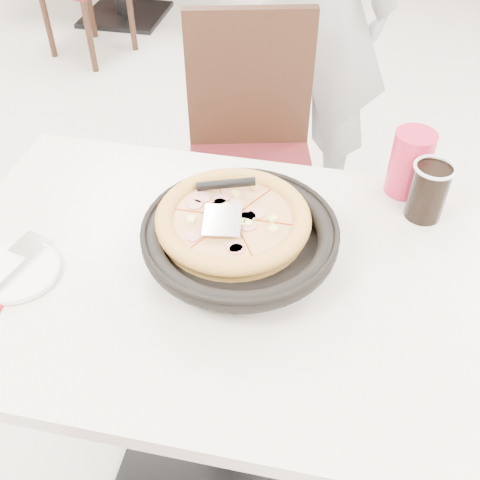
% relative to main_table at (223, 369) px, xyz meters
% --- Properties ---
extents(floor, '(7.00, 7.00, 0.00)m').
position_rel_main_table_xyz_m(floor, '(0.32, 0.46, -0.38)').
color(floor, silver).
rests_on(floor, ground).
extents(main_table, '(1.22, 0.83, 0.75)m').
position_rel_main_table_xyz_m(main_table, '(0.00, 0.00, 0.00)').
color(main_table, silver).
rests_on(main_table, floor).
extents(chair_far, '(0.51, 0.51, 0.95)m').
position_rel_main_table_xyz_m(chair_far, '(-0.06, 0.71, 0.10)').
color(chair_far, black).
rests_on(chair_far, floor).
extents(trivet, '(0.11, 0.11, 0.04)m').
position_rel_main_table_xyz_m(trivet, '(0.06, 0.04, 0.39)').
color(trivet, black).
rests_on(trivet, main_table).
extents(pizza_pan, '(0.37, 0.37, 0.01)m').
position_rel_main_table_xyz_m(pizza_pan, '(0.04, 0.04, 0.42)').
color(pizza_pan, black).
rests_on(pizza_pan, trivet).
extents(pizza, '(0.32, 0.32, 0.02)m').
position_rel_main_table_xyz_m(pizza, '(0.01, 0.07, 0.44)').
color(pizza, gold).
rests_on(pizza, pizza_pan).
extents(pizza_server, '(0.09, 0.11, 0.00)m').
position_rel_main_table_xyz_m(pizza_server, '(-0.00, 0.05, 0.47)').
color(pizza_server, white).
rests_on(pizza_server, pizza).
extents(side_plate, '(0.18, 0.18, 0.01)m').
position_rel_main_table_xyz_m(side_plate, '(-0.40, -0.10, 0.38)').
color(side_plate, white).
rests_on(side_plate, napkin).
extents(fork, '(0.05, 0.16, 0.00)m').
position_rel_main_table_xyz_m(fork, '(-0.40, -0.11, 0.39)').
color(fork, white).
rests_on(fork, side_plate).
extents(cola_glass, '(0.09, 0.09, 0.13)m').
position_rel_main_table_xyz_m(cola_glass, '(0.42, 0.26, 0.44)').
color(cola_glass, black).
rests_on(cola_glass, main_table).
extents(red_cup, '(0.10, 0.10, 0.16)m').
position_rel_main_table_xyz_m(red_cup, '(0.38, 0.35, 0.45)').
color(red_cup, '#BE1D40').
rests_on(red_cup, main_table).
extents(diner_person, '(0.62, 0.41, 1.71)m').
position_rel_main_table_xyz_m(diner_person, '(0.04, 1.22, 0.48)').
color(diner_person, '#A6A6AB').
rests_on(diner_person, floor).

